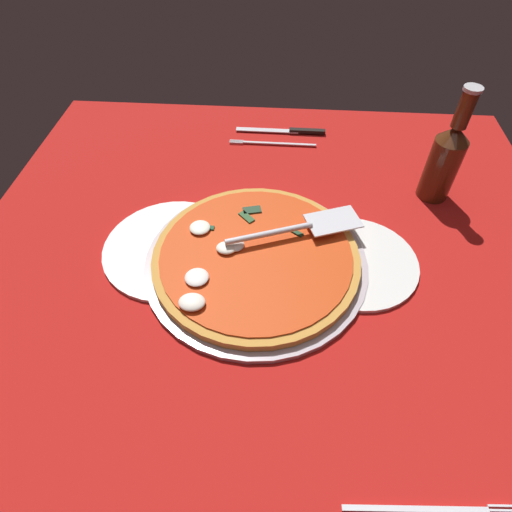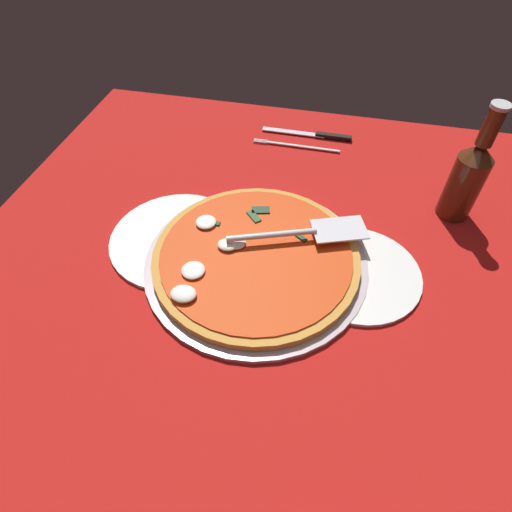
% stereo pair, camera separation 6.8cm
% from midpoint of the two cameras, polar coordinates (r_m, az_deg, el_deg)
% --- Properties ---
extents(ground_plane, '(1.04, 1.04, 0.01)m').
position_cam_midpoint_polar(ground_plane, '(0.69, -1.25, -2.27)').
color(ground_plane, '#AD1714').
extents(checker_pattern, '(1.04, 1.04, 0.00)m').
position_cam_midpoint_polar(checker_pattern, '(0.69, -1.25, -2.03)').
color(checker_pattern, silver).
rests_on(checker_pattern, ground_plane).
extents(pizza_pan, '(0.37, 0.37, 0.01)m').
position_cam_midpoint_polar(pizza_pan, '(0.69, -2.81, -1.03)').
color(pizza_pan, '#B8ADB6').
rests_on(pizza_pan, ground_plane).
extents(dinner_plate_left, '(0.20, 0.20, 0.01)m').
position_cam_midpoint_polar(dinner_plate_left, '(0.70, 10.91, -0.97)').
color(dinner_plate_left, silver).
rests_on(dinner_plate_left, ground_plane).
extents(dinner_plate_right, '(0.23, 0.23, 0.01)m').
position_cam_midpoint_polar(dinner_plate_right, '(0.73, -14.05, 0.92)').
color(dinner_plate_right, white).
rests_on(dinner_plate_right, ground_plane).
extents(pizza, '(0.34, 0.34, 0.03)m').
position_cam_midpoint_polar(pizza, '(0.68, -3.05, -0.27)').
color(pizza, gold).
rests_on(pizza, pizza_pan).
extents(pizza_server, '(0.23, 0.11, 0.01)m').
position_cam_midpoint_polar(pizza_server, '(0.69, 3.30, 3.85)').
color(pizza_server, silver).
rests_on(pizza_server, pizza).
extents(place_setting_near, '(0.21, 0.12, 0.01)m').
position_cam_midpoint_polar(place_setting_near, '(0.98, 1.35, 15.76)').
color(place_setting_near, white).
rests_on(place_setting_near, ground_plane).
extents(beer_bottle, '(0.06, 0.06, 0.22)m').
position_cam_midpoint_polar(beer_bottle, '(0.83, 22.33, 12.07)').
color(beer_bottle, '#4C2612').
rests_on(beer_bottle, ground_plane).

